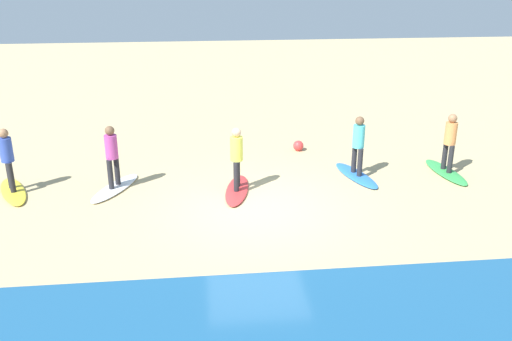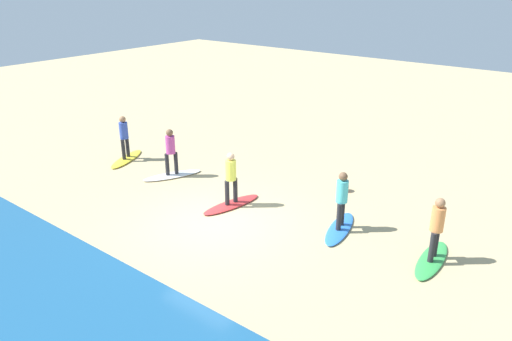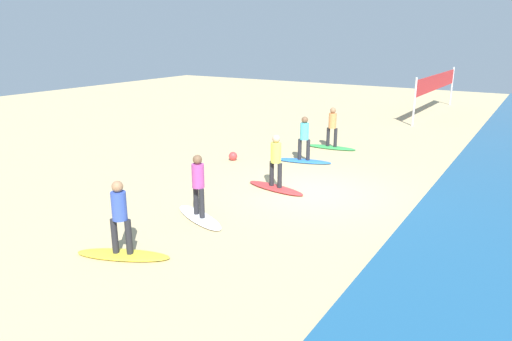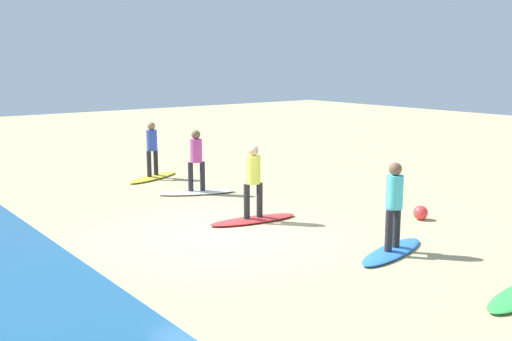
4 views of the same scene
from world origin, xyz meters
TOP-DOWN VIEW (x-y plane):
  - ground_plane at (0.00, 0.00)m, footprint 60.00×60.00m
  - surfboard_green at (-5.58, -1.80)m, footprint 0.74×2.14m
  - surfer_green at (-5.58, -1.80)m, footprint 0.32×0.46m
  - surfboard_blue at (-2.99, -1.82)m, footprint 1.05×2.17m
  - surfer_blue at (-2.99, -1.82)m, footprint 0.32×0.45m
  - surfboard_red at (0.38, -1.13)m, footprint 0.92×2.17m
  - surfer_red at (0.38, -1.13)m, footprint 0.32×0.46m
  - surfboard_white at (3.55, -1.62)m, footprint 1.37×2.14m
  - surfer_white at (3.55, -1.62)m, footprint 0.32×0.43m
  - surfboard_yellow at (6.15, -1.67)m, footprint 1.35×2.15m
  - surfer_yellow at (6.15, -1.67)m, footprint 0.32×0.43m
  - beach_ball at (-1.79, -4.22)m, footprint 0.33×0.33m

SIDE VIEW (x-z plane):
  - ground_plane at x=0.00m, z-range 0.00..0.00m
  - surfboard_green at x=-5.58m, z-range 0.00..0.09m
  - surfboard_blue at x=-2.99m, z-range 0.00..0.09m
  - surfboard_red at x=0.38m, z-range 0.00..0.09m
  - surfboard_white at x=3.55m, z-range 0.00..0.09m
  - surfboard_yellow at x=6.15m, z-range 0.00..0.09m
  - beach_ball at x=-1.79m, z-range 0.00..0.33m
  - surfer_green at x=-5.58m, z-range 0.22..1.86m
  - surfer_blue at x=-2.99m, z-range 0.22..1.86m
  - surfer_red at x=0.38m, z-range 0.22..1.86m
  - surfer_white at x=3.55m, z-range 0.22..1.86m
  - surfer_yellow at x=6.15m, z-range 0.22..1.86m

